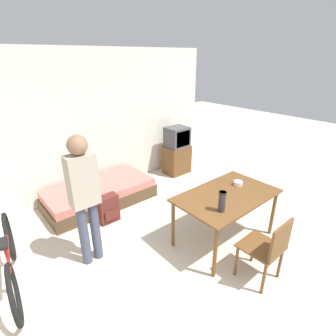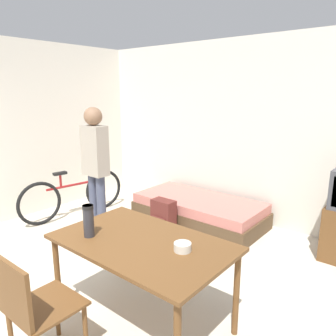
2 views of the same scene
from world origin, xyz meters
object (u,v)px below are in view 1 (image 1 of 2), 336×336
(daybed, at_px, (100,194))
(backpack, at_px, (108,209))
(mate_bowl, at_px, (238,183))
(bicycle, at_px, (11,261))
(wooden_chair, at_px, (269,247))
(dining_table, at_px, (227,199))
(thermos_flask, at_px, (222,201))
(person_standing, at_px, (84,192))
(tv, at_px, (177,151))

(daybed, distance_m, backpack, 0.65)
(mate_bowl, bearing_deg, bicycle, 160.70)
(wooden_chair, bearing_deg, dining_table, 73.05)
(daybed, xyz_separation_m, bicycle, (-1.66, -1.06, 0.16))
(daybed, xyz_separation_m, thermos_flask, (0.51, -2.37, 0.73))
(dining_table, bearing_deg, person_standing, 152.57)
(daybed, distance_m, thermos_flask, 2.54)
(dining_table, bearing_deg, daybed, 112.74)
(bicycle, distance_m, person_standing, 1.15)
(daybed, distance_m, wooden_chair, 3.07)
(wooden_chair, bearing_deg, bicycle, 140.33)
(tv, height_order, thermos_flask, tv)
(thermos_flask, distance_m, backpack, 1.99)
(tv, distance_m, person_standing, 3.16)
(dining_table, xyz_separation_m, wooden_chair, (-0.25, -0.82, -0.18))
(daybed, relative_size, dining_table, 1.35)
(daybed, distance_m, person_standing, 1.72)
(tv, xyz_separation_m, person_standing, (-2.79, -1.40, 0.51))
(bicycle, relative_size, backpack, 3.67)
(wooden_chair, xyz_separation_m, bicycle, (-2.32, 1.92, -0.17))
(person_standing, distance_m, thermos_flask, 1.68)
(dining_table, xyz_separation_m, backpack, (-1.08, 1.53, -0.46))
(dining_table, xyz_separation_m, person_standing, (-1.68, 0.87, 0.34))
(dining_table, distance_m, bicycle, 2.81)
(tv, relative_size, mate_bowl, 8.16)
(person_standing, bearing_deg, backpack, 47.51)
(thermos_flask, bearing_deg, backpack, 111.16)
(daybed, distance_m, dining_table, 2.39)
(thermos_flask, bearing_deg, dining_table, 28.65)
(person_standing, height_order, mate_bowl, person_standing)
(tv, distance_m, wooden_chair, 3.38)
(mate_bowl, distance_m, backpack, 2.12)
(wooden_chair, bearing_deg, backpack, 109.30)
(person_standing, bearing_deg, dining_table, -27.43)
(daybed, bearing_deg, backpack, -105.28)
(wooden_chair, height_order, backpack, wooden_chair)
(mate_bowl, xyz_separation_m, backpack, (-1.43, 1.46, -0.56))
(tv, bearing_deg, mate_bowl, -109.07)
(tv, bearing_deg, thermos_flask, -121.29)
(dining_table, bearing_deg, backpack, 125.10)
(wooden_chair, xyz_separation_m, backpack, (-0.82, 2.35, -0.28))
(person_standing, bearing_deg, tv, 26.62)
(wooden_chair, distance_m, thermos_flask, 0.74)
(daybed, xyz_separation_m, backpack, (-0.17, -0.63, 0.05))
(person_standing, xyz_separation_m, mate_bowl, (2.03, -0.80, -0.23))
(thermos_flask, distance_m, mate_bowl, 0.82)
(bicycle, distance_m, backpack, 1.56)
(thermos_flask, xyz_separation_m, mate_bowl, (0.75, 0.29, -0.12))
(wooden_chair, distance_m, person_standing, 2.28)
(thermos_flask, height_order, backpack, thermos_flask)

